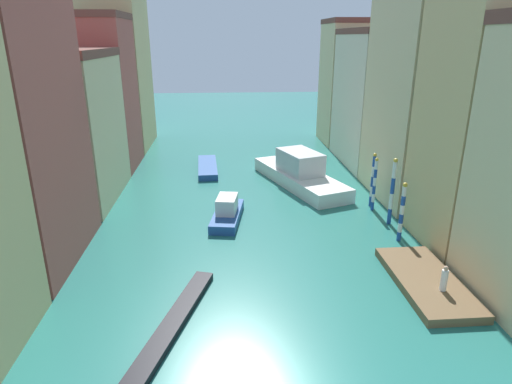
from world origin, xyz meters
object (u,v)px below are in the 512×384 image
at_px(mooring_pole_0, 402,211).
at_px(motorboat_0, 208,167).
at_px(mooring_pole_3, 373,180).
at_px(gondola_black, 172,325).
at_px(waterfront_dock, 426,281).
at_px(vaporetto_white, 300,173).
at_px(mooring_pole_1, 392,191).
at_px(mooring_pole_2, 374,184).
at_px(person_on_dock, 444,279).
at_px(motorboat_1, 227,212).

bearing_deg(mooring_pole_0, motorboat_0, 127.12).
distance_m(mooring_pole_3, gondola_black, 21.70).
relative_size(waterfront_dock, vaporetto_white, 0.58).
relative_size(waterfront_dock, mooring_pole_1, 1.49).
bearing_deg(mooring_pole_1, vaporetto_white, 118.22).
distance_m(mooring_pole_0, gondola_black, 17.42).
height_order(mooring_pole_1, motorboat_0, mooring_pole_1).
height_order(mooring_pole_0, gondola_black, mooring_pole_0).
bearing_deg(gondola_black, mooring_pole_1, 37.19).
height_order(mooring_pole_2, motorboat_0, mooring_pole_2).
distance_m(mooring_pole_2, vaporetto_white, 8.60).
bearing_deg(mooring_pole_1, mooring_pole_0, -97.42).
xyz_separation_m(vaporetto_white, motorboat_0, (-9.04, 5.63, -0.83)).
bearing_deg(person_on_dock, waterfront_dock, 101.23).
relative_size(mooring_pole_2, gondola_black, 0.46).
relative_size(mooring_pole_2, mooring_pole_3, 0.97).
distance_m(waterfront_dock, gondola_black, 14.54).
xyz_separation_m(waterfront_dock, mooring_pole_3, (0.86, 12.59, 2.11)).
distance_m(mooring_pole_2, gondola_black, 20.99).
xyz_separation_m(mooring_pole_2, gondola_black, (-15.00, -14.53, -2.09)).
xyz_separation_m(vaporetto_white, motorboat_1, (-7.13, -8.18, -0.47)).
bearing_deg(motorboat_0, gondola_black, -92.15).
relative_size(person_on_dock, motorboat_1, 0.24).
xyz_separation_m(mooring_pole_3, vaporetto_white, (-5.07, 6.08, -1.20)).
relative_size(mooring_pole_1, mooring_pole_2, 1.17).
bearing_deg(mooring_pole_0, mooring_pole_3, 88.54).
bearing_deg(mooring_pole_2, mooring_pole_0, -90.37).
relative_size(vaporetto_white, motorboat_0, 1.69).
height_order(person_on_dock, mooring_pole_3, mooring_pole_3).
bearing_deg(mooring_pole_2, gondola_black, -135.90).
distance_m(waterfront_dock, mooring_pole_1, 9.20).
height_order(mooring_pole_0, mooring_pole_2, mooring_pole_2).
bearing_deg(motorboat_1, waterfront_dock, -42.75).
relative_size(mooring_pole_0, motorboat_1, 0.71).
xyz_separation_m(mooring_pole_1, vaporetto_white, (-5.28, 9.85, -1.50)).
relative_size(mooring_pole_0, mooring_pole_1, 0.83).
bearing_deg(motorboat_1, motorboat_0, 97.86).
bearing_deg(gondola_black, motorboat_1, 77.60).
bearing_deg(person_on_dock, motorboat_0, 117.80).
bearing_deg(mooring_pole_2, waterfront_dock, -93.56).
distance_m(mooring_pole_2, motorboat_0, 18.91).
bearing_deg(person_on_dock, mooring_pole_3, 87.54).
height_order(mooring_pole_1, mooring_pole_2, mooring_pole_1).
relative_size(vaporetto_white, gondola_black, 1.39).
bearing_deg(mooring_pole_0, mooring_pole_1, 82.58).
bearing_deg(mooring_pole_3, mooring_pole_0, -91.46).
distance_m(mooring_pole_2, motorboat_1, 12.24).
xyz_separation_m(mooring_pole_1, mooring_pole_2, (-0.34, 2.89, -0.38)).
height_order(vaporetto_white, motorboat_1, vaporetto_white).
xyz_separation_m(person_on_dock, vaporetto_white, (-4.47, 19.99, -0.03)).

